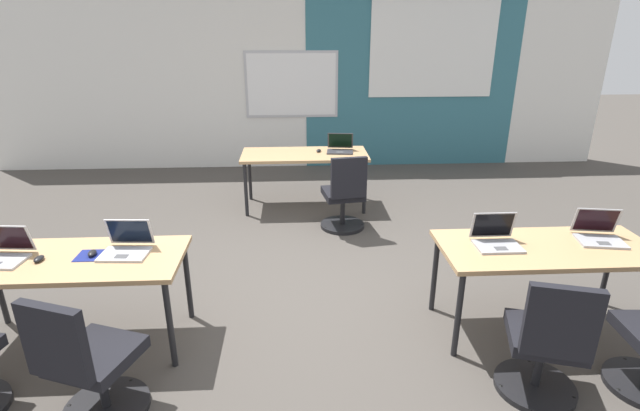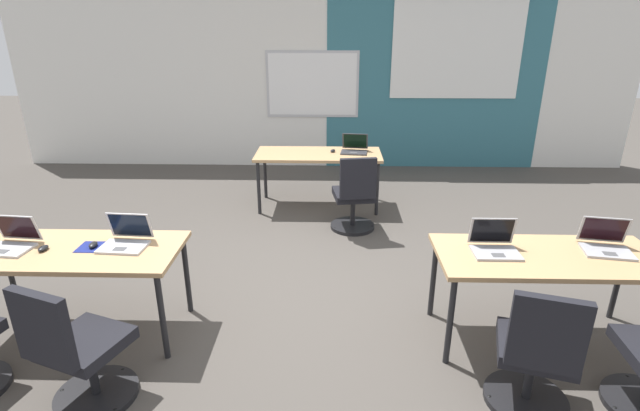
{
  "view_description": "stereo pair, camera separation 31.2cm",
  "coord_description": "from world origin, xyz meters",
  "px_view_note": "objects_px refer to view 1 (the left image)",
  "views": [
    {
      "loc": [
        -0.13,
        -3.72,
        2.29
      ],
      "look_at": [
        0.08,
        0.06,
        0.83
      ],
      "focal_mm": 26.8,
      "sensor_mm": 36.0,
      "label": 1
    },
    {
      "loc": [
        0.18,
        -3.72,
        2.29
      ],
      "look_at": [
        0.08,
        0.06,
        0.83
      ],
      "focal_mm": 26.8,
      "sensor_mm": 36.0,
      "label": 2
    }
  ],
  "objects_px": {
    "laptop_near_left_end": "(3,253)",
    "desk_far_center": "(305,158)",
    "desk_near_right": "(546,253)",
    "mouse_near_left_end": "(39,259)",
    "desk_near_left": "(70,266)",
    "chair_near_left_inner": "(89,369)",
    "mouse_near_left_inner": "(92,253)",
    "laptop_far_right": "(340,148)",
    "laptop_near_right_inner": "(496,239)",
    "laptop_near_left_inner": "(126,246)",
    "mouse_far_right": "(319,151)",
    "laptop_near_right_end": "(599,234)",
    "chair_near_right_inner": "(546,349)",
    "chair_far_right": "(344,199)"
  },
  "relations": [
    {
      "from": "mouse_near_left_inner",
      "to": "laptop_near_right_inner",
      "type": "relative_size",
      "value": 0.32
    },
    {
      "from": "desk_near_left",
      "to": "chair_near_left_inner",
      "type": "height_order",
      "value": "chair_near_left_inner"
    },
    {
      "from": "laptop_near_left_inner",
      "to": "desk_near_right",
      "type": "bearing_deg",
      "value": 2.52
    },
    {
      "from": "laptop_near_left_inner",
      "to": "mouse_far_right",
      "type": "bearing_deg",
      "value": 64.84
    },
    {
      "from": "mouse_near_left_end",
      "to": "chair_far_right",
      "type": "xyz_separation_m",
      "value": [
        2.37,
        2.05,
        -0.36
      ]
    },
    {
      "from": "laptop_near_left_inner",
      "to": "chair_far_right",
      "type": "bearing_deg",
      "value": 51.1
    },
    {
      "from": "mouse_near_left_inner",
      "to": "laptop_near_right_end",
      "type": "bearing_deg",
      "value": 0.9
    },
    {
      "from": "laptop_near_right_inner",
      "to": "laptop_far_right",
      "type": "relative_size",
      "value": 0.91
    },
    {
      "from": "desk_near_left",
      "to": "mouse_near_left_end",
      "type": "relative_size",
      "value": 15.59
    },
    {
      "from": "laptop_near_right_inner",
      "to": "laptop_near_right_end",
      "type": "relative_size",
      "value": 0.88
    },
    {
      "from": "chair_near_left_inner",
      "to": "laptop_near_left_end",
      "type": "relative_size",
      "value": 2.59
    },
    {
      "from": "laptop_near_left_end",
      "to": "laptop_near_right_end",
      "type": "distance_m",
      "value": 4.39
    },
    {
      "from": "laptop_near_left_end",
      "to": "desk_far_center",
      "type": "bearing_deg",
      "value": 56.95
    },
    {
      "from": "desk_near_right",
      "to": "desk_far_center",
      "type": "height_order",
      "value": "same"
    },
    {
      "from": "mouse_near_left_inner",
      "to": "desk_far_center",
      "type": "bearing_deg",
      "value": 60.1
    },
    {
      "from": "laptop_near_left_inner",
      "to": "chair_near_right_inner",
      "type": "height_order",
      "value": "laptop_near_left_inner"
    },
    {
      "from": "desk_far_center",
      "to": "laptop_far_right",
      "type": "bearing_deg",
      "value": 7.91
    },
    {
      "from": "laptop_far_right",
      "to": "laptop_near_right_inner",
      "type": "bearing_deg",
      "value": -65.41
    },
    {
      "from": "desk_far_center",
      "to": "mouse_far_right",
      "type": "xyz_separation_m",
      "value": [
        0.18,
        0.06,
        0.08
      ]
    },
    {
      "from": "laptop_far_right",
      "to": "mouse_near_left_inner",
      "type": "bearing_deg",
      "value": -119.18
    },
    {
      "from": "desk_near_right",
      "to": "mouse_far_right",
      "type": "xyz_separation_m",
      "value": [
        -1.57,
        2.86,
        0.08
      ]
    },
    {
      "from": "desk_far_center",
      "to": "mouse_far_right",
      "type": "height_order",
      "value": "mouse_far_right"
    },
    {
      "from": "desk_near_right",
      "to": "laptop_near_left_inner",
      "type": "relative_size",
      "value": 4.59
    },
    {
      "from": "laptop_near_left_inner",
      "to": "laptop_near_right_inner",
      "type": "height_order",
      "value": "laptop_near_right_inner"
    },
    {
      "from": "desk_far_center",
      "to": "mouse_near_left_inner",
      "type": "height_order",
      "value": "mouse_near_left_inner"
    },
    {
      "from": "desk_near_left",
      "to": "laptop_near_left_inner",
      "type": "distance_m",
      "value": 0.41
    },
    {
      "from": "laptop_far_right",
      "to": "desk_near_right",
      "type": "bearing_deg",
      "value": -59.01
    },
    {
      "from": "laptop_near_left_end",
      "to": "mouse_near_left_end",
      "type": "distance_m",
      "value": 0.27
    },
    {
      "from": "mouse_near_left_inner",
      "to": "mouse_near_left_end",
      "type": "distance_m",
      "value": 0.35
    },
    {
      "from": "desk_near_left",
      "to": "laptop_near_left_inner",
      "type": "xyz_separation_m",
      "value": [
        0.39,
        0.07,
        0.11
      ]
    },
    {
      "from": "desk_near_right",
      "to": "mouse_near_left_end",
      "type": "bearing_deg",
      "value": -179.51
    },
    {
      "from": "desk_near_right",
      "to": "laptop_far_right",
      "type": "distance_m",
      "value": 3.14
    },
    {
      "from": "desk_far_center",
      "to": "chair_near_right_inner",
      "type": "xyz_separation_m",
      "value": [
        1.42,
        -3.54,
        -0.28
      ]
    },
    {
      "from": "laptop_near_right_end",
      "to": "chair_far_right",
      "type": "distance_m",
      "value": 2.64
    },
    {
      "from": "laptop_near_left_end",
      "to": "mouse_near_left_end",
      "type": "xyz_separation_m",
      "value": [
        0.26,
        -0.04,
        -0.03
      ]
    },
    {
      "from": "desk_near_right",
      "to": "mouse_near_left_end",
      "type": "relative_size",
      "value": 15.59
    },
    {
      "from": "laptop_far_right",
      "to": "chair_near_right_inner",
      "type": "bearing_deg",
      "value": -68.35
    },
    {
      "from": "chair_near_left_inner",
      "to": "laptop_far_right",
      "type": "height_order",
      "value": "laptop_far_right"
    },
    {
      "from": "desk_near_right",
      "to": "laptop_near_left_inner",
      "type": "height_order",
      "value": "laptop_near_left_inner"
    },
    {
      "from": "desk_near_right",
      "to": "mouse_far_right",
      "type": "bearing_deg",
      "value": 118.72
    },
    {
      "from": "desk_near_left",
      "to": "laptop_near_left_inner",
      "type": "bearing_deg",
      "value": 10.45
    },
    {
      "from": "chair_near_left_inner",
      "to": "laptop_near_left_end",
      "type": "bearing_deg",
      "value": -23.19
    },
    {
      "from": "laptop_near_left_end",
      "to": "desk_near_right",
      "type": "bearing_deg",
      "value": 5.02
    },
    {
      "from": "mouse_near_left_end",
      "to": "chair_near_left_inner",
      "type": "bearing_deg",
      "value": -52.43
    },
    {
      "from": "desk_near_left",
      "to": "laptop_near_right_inner",
      "type": "xyz_separation_m",
      "value": [
        3.12,
        0.04,
        0.11
      ]
    },
    {
      "from": "chair_near_right_inner",
      "to": "chair_far_right",
      "type": "distance_m",
      "value": 2.92
    },
    {
      "from": "desk_far_center",
      "to": "chair_near_left_inner",
      "type": "xyz_separation_m",
      "value": [
        -1.37,
        -3.57,
        -0.28
      ]
    },
    {
      "from": "mouse_near_left_inner",
      "to": "laptop_near_left_end",
      "type": "height_order",
      "value": "laptop_near_left_end"
    },
    {
      "from": "laptop_near_right_inner",
      "to": "laptop_near_right_end",
      "type": "distance_m",
      "value": 0.82
    },
    {
      "from": "mouse_near_left_inner",
      "to": "laptop_near_right_inner",
      "type": "xyz_separation_m",
      "value": [
        2.96,
        0.01,
        0.03
      ]
    }
  ]
}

